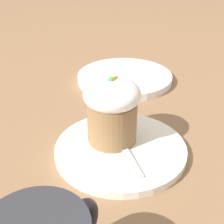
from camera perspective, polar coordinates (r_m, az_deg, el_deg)
The scene contains 5 objects.
ground_plane at distance 0.50m, azimuth 1.56°, elevation -7.34°, with size 4.00×4.00×0.00m, color #846042.
dessert_plate at distance 0.49m, azimuth 1.57°, elevation -6.78°, with size 0.21×0.21×0.01m.
carrot_cake at distance 0.48m, azimuth 0.00°, elevation 0.60°, with size 0.09×0.09×0.11m.
spoon at distance 0.49m, azimuth 1.73°, elevation -5.66°, with size 0.10×0.11×0.01m.
side_plate at distance 0.74m, azimuth 2.33°, elevation 6.35°, with size 0.22×0.22×0.02m.
Camera 1 is at (-0.34, -0.21, 0.30)m, focal length 50.00 mm.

